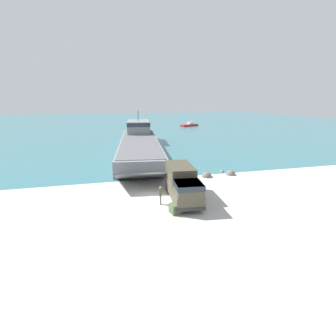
# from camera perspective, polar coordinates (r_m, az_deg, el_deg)

# --- Properties ---
(ground_plane) EXTENTS (240.00, 240.00, 0.00)m
(ground_plane) POSITION_cam_1_polar(r_m,az_deg,el_deg) (27.05, -2.88, -6.38)
(ground_plane) COLOR #B7B5AD
(water_surface) EXTENTS (240.00, 180.00, 0.01)m
(water_surface) POSITION_cam_1_polar(r_m,az_deg,el_deg) (121.72, -12.49, 9.58)
(water_surface) COLOR #336B75
(water_surface) RESTS_ON ground_plane
(landing_craft) EXTENTS (12.38, 42.63, 7.42)m
(landing_craft) POSITION_cam_1_polar(r_m,az_deg,el_deg) (53.78, -6.30, 5.98)
(landing_craft) COLOR gray
(landing_craft) RESTS_ON ground_plane
(military_truck) EXTENTS (3.35, 7.93, 3.24)m
(military_truck) POSITION_cam_1_polar(r_m,az_deg,el_deg) (26.02, 3.16, -3.34)
(military_truck) COLOR #4C4738
(military_truck) RESTS_ON ground_plane
(soldier_on_ramp) EXTENTS (0.34, 0.48, 1.81)m
(soldier_on_ramp) POSITION_cam_1_polar(r_m,az_deg,el_deg) (24.91, -1.64, -5.65)
(soldier_on_ramp) COLOR #475638
(soldier_on_ramp) RESTS_ON ground_plane
(moored_boat_a) EXTENTS (7.95, 5.32, 1.57)m
(moored_boat_a) POSITION_cam_1_polar(r_m,az_deg,el_deg) (103.36, 4.72, 9.35)
(moored_boat_a) COLOR #B22323
(moored_boat_a) RESTS_ON ground_plane
(cargo_crate) EXTENTS (1.00, 1.14, 0.85)m
(cargo_crate) POSITION_cam_1_polar(r_m,az_deg,el_deg) (23.24, 1.60, -8.84)
(cargo_crate) COLOR #475638
(cargo_crate) RESTS_ON ground_plane
(shoreline_rock_a) EXTENTS (1.04, 1.04, 1.04)m
(shoreline_rock_a) POSITION_cam_1_polar(r_m,az_deg,el_deg) (34.62, 8.61, -1.84)
(shoreline_rock_a) COLOR gray
(shoreline_rock_a) RESTS_ON ground_plane
(shoreline_rock_b) EXTENTS (0.57, 0.57, 0.57)m
(shoreline_rock_b) POSITION_cam_1_polar(r_m,az_deg,el_deg) (37.25, 11.63, -0.81)
(shoreline_rock_b) COLOR gray
(shoreline_rock_b) RESTS_ON ground_plane
(shoreline_rock_c) EXTENTS (1.33, 1.33, 1.33)m
(shoreline_rock_c) POSITION_cam_1_polar(r_m,az_deg,el_deg) (34.43, 8.41, -1.92)
(shoreline_rock_c) COLOR #66605B
(shoreline_rock_c) RESTS_ON ground_plane
(shoreline_rock_d) EXTENTS (1.27, 1.27, 1.27)m
(shoreline_rock_d) POSITION_cam_1_polar(r_m,az_deg,el_deg) (36.01, 13.47, -1.44)
(shoreline_rock_d) COLOR #66605B
(shoreline_rock_d) RESTS_ON ground_plane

